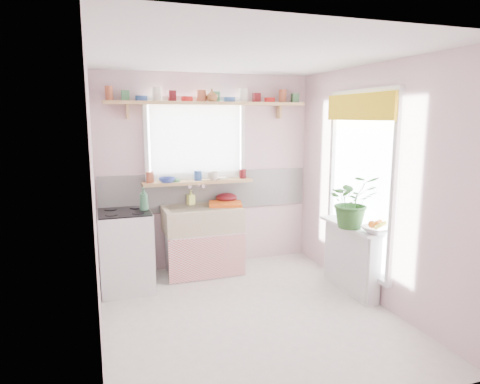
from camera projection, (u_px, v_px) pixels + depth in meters
name	position (u px, v px, depth m)	size (l,w,h in m)	color
room	(277.00, 167.00, 5.07)	(3.20, 3.20, 3.20)	white
sink_unit	(202.00, 240.00, 5.38)	(0.95, 0.65, 1.11)	white
cooker	(126.00, 251.00, 4.84)	(0.58, 0.58, 0.93)	white
radiator_ledge	(351.00, 257.00, 4.82)	(0.22, 0.95, 0.78)	white
windowsill	(198.00, 182.00, 5.43)	(1.40, 0.22, 0.04)	tan
pine_shelf	(209.00, 103.00, 5.29)	(2.52, 0.24, 0.04)	tan
shelf_crockery	(209.00, 97.00, 5.28)	(2.47, 0.11, 0.12)	#A55133
sill_crockery	(198.00, 176.00, 5.41)	(1.35, 0.11, 0.12)	#A55133
dish_tray	(225.00, 204.00, 5.40)	(0.41, 0.30, 0.04)	#E65B14
colander	(226.00, 198.00, 5.58)	(0.28, 0.28, 0.13)	#540E15
jade_plant	(352.00, 201.00, 4.57)	(0.52, 0.45, 0.58)	#2D6327
fruit_bowl	(377.00, 230.00, 4.39)	(0.29, 0.29, 0.07)	white
herb_pot	(342.00, 215.00, 4.79)	(0.10, 0.07, 0.19)	#396A2A
soap_bottle_sink	(191.00, 197.00, 5.45)	(0.08, 0.09, 0.19)	#DFF26B
sill_cup	(213.00, 176.00, 5.42)	(0.14, 0.14, 0.11)	silver
sill_bowl	(167.00, 180.00, 5.23)	(0.20, 0.20, 0.06)	#374DB4
shelf_vase	(212.00, 95.00, 5.23)	(0.15, 0.15, 0.15)	#94582D
cooker_bottle	(144.00, 199.00, 4.80)	(0.10, 0.10, 0.26)	#3B7750
fruit	(377.00, 224.00, 4.39)	(0.20, 0.14, 0.10)	orange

